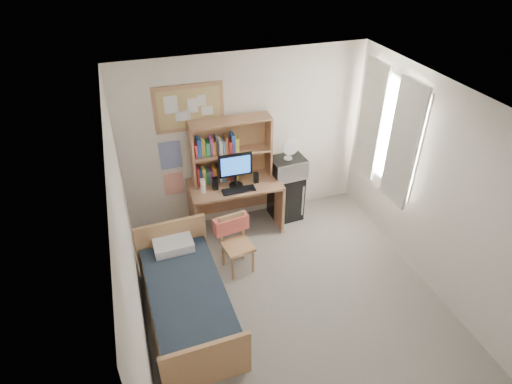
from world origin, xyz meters
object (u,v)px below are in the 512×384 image
object	(u,v)px
speaker_left	(215,184)
microwave	(288,167)
bulletin_board	(189,108)
speaker_right	(256,178)
monitor	(236,170)
desk_fan	(288,149)
desk	(236,207)
desk_chair	(238,246)
mini_fridge	(286,195)
bed	(188,303)

from	to	relation	value
speaker_left	microwave	bearing A→B (deg)	7.07
bulletin_board	speaker_right	bearing A→B (deg)	-26.27
monitor	desk_fan	xyz separation A→B (m)	(0.84, 0.13, 0.12)
monitor	speaker_left	size ratio (longest dim) A/B	2.77
desk	microwave	world-z (taller)	microwave
desk_chair	monitor	xyz separation A→B (m)	(0.21, 0.79, 0.67)
mini_fridge	desk_fan	bearing A→B (deg)	-90.00
speaker_right	bed	bearing A→B (deg)	-131.91
bulletin_board	desk_chair	world-z (taller)	bulletin_board
microwave	speaker_right	bearing A→B (deg)	-170.06
desk_chair	bed	size ratio (longest dim) A/B	0.46
speaker_right	microwave	xyz separation A→B (m)	(0.54, 0.13, 0.00)
bed	speaker_right	size ratio (longest dim) A/B	11.28
desk	monitor	bearing A→B (deg)	-90.00
desk_chair	mini_fridge	size ratio (longest dim) A/B	1.07
speaker_right	mini_fridge	bearing A→B (deg)	16.71
desk	desk_chair	world-z (taller)	desk
bulletin_board	bed	distance (m)	2.52
speaker_right	monitor	bearing A→B (deg)	-180.00
mini_fridge	desk_fan	xyz separation A→B (m)	(0.00, -0.02, 0.82)
desk_chair	microwave	size ratio (longest dim) A/B	1.63
bulletin_board	bed	size ratio (longest dim) A/B	0.53
monitor	desk_fan	world-z (taller)	desk_fan
desk_fan	monitor	bearing A→B (deg)	-175.19
monitor	speaker_right	xyz separation A→B (m)	(0.30, -0.00, -0.18)
bulletin_board	speaker_left	distance (m)	1.10
desk	mini_fridge	bearing A→B (deg)	6.89
desk_chair	speaker_right	bearing A→B (deg)	48.26
bulletin_board	speaker_left	xyz separation A→B (m)	(0.21, -0.39, -1.00)
bulletin_board	desk_chair	xyz separation A→B (m)	(0.29, -1.18, -1.51)
desk_chair	mini_fridge	world-z (taller)	desk_chair
speaker_left	speaker_right	distance (m)	0.60
speaker_right	desk_chair	bearing A→B (deg)	-122.33
desk_chair	speaker_right	xyz separation A→B (m)	(0.51, 0.78, 0.50)
microwave	monitor	bearing A→B (deg)	-175.19
speaker_left	desk_fan	size ratio (longest dim) A/B	0.60
bulletin_board	microwave	distance (m)	1.71
speaker_left	microwave	size ratio (longest dim) A/B	0.37
bed	microwave	xyz separation A→B (m)	(1.85, 1.55, 0.66)
desk	monitor	xyz separation A→B (m)	(-0.00, -0.06, 0.67)
desk_chair	desk_fan	bearing A→B (deg)	32.50
bulletin_board	desk_fan	size ratio (longest dim) A/B	3.07
desk_chair	speaker_right	world-z (taller)	speaker_right
bed	bulletin_board	bearing A→B (deg)	72.72
bed	desk	bearing A→B (deg)	53.90
desk_chair	desk	bearing A→B (deg)	67.30
speaker_left	speaker_right	bearing A→B (deg)	0.00
bed	speaker_left	xyz separation A→B (m)	(0.71, 1.42, 0.67)
desk	bed	distance (m)	1.80
bulletin_board	monitor	xyz separation A→B (m)	(0.51, -0.39, -0.84)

